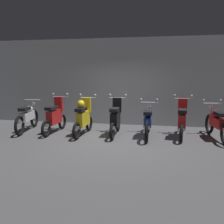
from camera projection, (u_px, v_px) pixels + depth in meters
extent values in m
plane|color=#4C4C4F|center=(111.00, 142.00, 6.70)|extent=(80.00, 80.00, 0.00)
cube|color=#9EA0A3|center=(123.00, 82.00, 8.99)|extent=(16.00, 0.30, 3.28)
torus|color=black|center=(34.00, 118.00, 8.64)|extent=(0.18, 0.66, 0.65)
torus|color=black|center=(19.00, 126.00, 7.36)|extent=(0.18, 0.66, 0.65)
cube|color=silver|center=(27.00, 116.00, 7.97)|extent=(0.34, 0.85, 0.28)
ellipsoid|color=silver|center=(29.00, 109.00, 8.09)|extent=(0.32, 0.47, 0.22)
cube|color=black|center=(25.00, 109.00, 7.74)|extent=(0.31, 0.55, 0.10)
cylinder|color=#B7BABF|center=(32.00, 100.00, 8.43)|extent=(0.56, 0.12, 0.04)
cylinder|color=#B7BABF|center=(33.00, 110.00, 8.54)|extent=(0.08, 0.17, 0.65)
sphere|color=silver|center=(33.00, 104.00, 8.50)|extent=(0.12, 0.12, 0.12)
cube|color=white|center=(20.00, 122.00, 7.37)|extent=(0.16, 0.03, 0.10)
torus|color=black|center=(62.00, 122.00, 8.31)|extent=(0.12, 0.53, 0.53)
torus|color=black|center=(46.00, 129.00, 7.21)|extent=(0.12, 0.53, 0.53)
cube|color=red|center=(54.00, 117.00, 7.72)|extent=(0.26, 0.75, 0.44)
cube|color=red|center=(59.00, 104.00, 7.98)|extent=(0.29, 0.14, 0.48)
cube|color=black|center=(52.00, 108.00, 7.51)|extent=(0.27, 0.53, 0.10)
cylinder|color=#B7BABF|center=(60.00, 97.00, 8.08)|extent=(0.56, 0.07, 0.04)
sphere|color=#B7BABF|center=(53.00, 94.00, 8.13)|extent=(0.07, 0.07, 0.07)
sphere|color=#B7BABF|center=(67.00, 94.00, 8.01)|extent=(0.07, 0.07, 0.07)
cylinder|color=#B7BABF|center=(61.00, 110.00, 8.20)|extent=(0.06, 0.15, 0.85)
sphere|color=silver|center=(61.00, 101.00, 8.15)|extent=(0.12, 0.12, 0.12)
cube|color=white|center=(46.00, 125.00, 7.21)|extent=(0.16, 0.02, 0.10)
torus|color=black|center=(89.00, 123.00, 8.02)|extent=(0.12, 0.53, 0.53)
torus|color=black|center=(76.00, 131.00, 6.92)|extent=(0.12, 0.53, 0.53)
cube|color=gold|center=(83.00, 119.00, 7.43)|extent=(0.26, 0.75, 0.44)
cube|color=gold|center=(86.00, 105.00, 7.70)|extent=(0.29, 0.14, 0.48)
cube|color=black|center=(81.00, 109.00, 7.22)|extent=(0.27, 0.53, 0.10)
cylinder|color=#B7BABF|center=(88.00, 98.00, 7.79)|extent=(0.56, 0.07, 0.04)
sphere|color=#B7BABF|center=(80.00, 95.00, 7.84)|extent=(0.07, 0.07, 0.07)
sphere|color=#B7BABF|center=(95.00, 95.00, 7.72)|extent=(0.07, 0.07, 0.07)
cylinder|color=#B7BABF|center=(88.00, 111.00, 7.91)|extent=(0.06, 0.15, 0.85)
sphere|color=silver|center=(88.00, 102.00, 7.86)|extent=(0.12, 0.12, 0.12)
cube|color=white|center=(77.00, 128.00, 6.93)|extent=(0.16, 0.02, 0.10)
sphere|color=gold|center=(81.00, 104.00, 7.20)|extent=(0.24, 0.24, 0.24)
torus|color=black|center=(118.00, 124.00, 7.98)|extent=(0.09, 0.53, 0.53)
torus|color=black|center=(112.00, 131.00, 6.86)|extent=(0.09, 0.53, 0.53)
cube|color=black|center=(115.00, 119.00, 7.37)|extent=(0.23, 0.74, 0.44)
cube|color=black|center=(117.00, 105.00, 7.65)|extent=(0.28, 0.12, 0.48)
cube|color=black|center=(114.00, 110.00, 7.17)|extent=(0.24, 0.52, 0.10)
cylinder|color=#B7BABF|center=(118.00, 98.00, 7.75)|extent=(0.56, 0.04, 0.04)
sphere|color=#B7BABF|center=(110.00, 95.00, 7.78)|extent=(0.07, 0.07, 0.07)
sphere|color=#B7BABF|center=(126.00, 95.00, 7.68)|extent=(0.07, 0.07, 0.07)
cylinder|color=#B7BABF|center=(118.00, 112.00, 7.86)|extent=(0.06, 0.15, 0.85)
sphere|color=silver|center=(118.00, 102.00, 7.81)|extent=(0.12, 0.12, 0.12)
cube|color=white|center=(112.00, 128.00, 6.87)|extent=(0.16, 0.01, 0.10)
torus|color=black|center=(149.00, 122.00, 7.86)|extent=(0.10, 0.65, 0.65)
torus|color=black|center=(147.00, 132.00, 6.61)|extent=(0.10, 0.65, 0.65)
cube|color=#1E389E|center=(148.00, 121.00, 7.20)|extent=(0.24, 0.84, 0.28)
ellipsoid|color=#1E389E|center=(148.00, 113.00, 7.32)|extent=(0.27, 0.44, 0.22)
cube|color=black|center=(148.00, 113.00, 6.98)|extent=(0.25, 0.52, 0.10)
cylinder|color=#B7BABF|center=(149.00, 102.00, 7.65)|extent=(0.56, 0.05, 0.04)
sphere|color=#B7BABF|center=(141.00, 99.00, 7.69)|extent=(0.07, 0.07, 0.07)
sphere|color=#B7BABF|center=(157.00, 100.00, 7.59)|extent=(0.07, 0.07, 0.07)
cylinder|color=#B7BABF|center=(149.00, 113.00, 7.76)|extent=(0.06, 0.16, 0.65)
sphere|color=silver|center=(149.00, 107.00, 7.73)|extent=(0.12, 0.12, 0.12)
cube|color=white|center=(147.00, 128.00, 6.61)|extent=(0.16, 0.01, 0.10)
torus|color=black|center=(182.00, 125.00, 7.69)|extent=(0.15, 0.54, 0.53)
torus|color=black|center=(181.00, 134.00, 6.61)|extent=(0.15, 0.54, 0.53)
cube|color=red|center=(182.00, 121.00, 7.11)|extent=(0.31, 0.76, 0.44)
cube|color=red|center=(183.00, 106.00, 7.37)|extent=(0.29, 0.15, 0.48)
cube|color=black|center=(182.00, 111.00, 6.90)|extent=(0.30, 0.55, 0.10)
cylinder|color=#B7BABF|center=(183.00, 99.00, 7.46)|extent=(0.56, 0.10, 0.04)
sphere|color=#B7BABF|center=(175.00, 95.00, 7.52)|extent=(0.07, 0.07, 0.07)
sphere|color=#B7BABF|center=(192.00, 96.00, 7.37)|extent=(0.07, 0.07, 0.07)
cylinder|color=#B7BABF|center=(182.00, 113.00, 7.58)|extent=(0.07, 0.15, 0.85)
sphere|color=silver|center=(183.00, 103.00, 7.53)|extent=(0.12, 0.12, 0.12)
cube|color=white|center=(181.00, 130.00, 6.61)|extent=(0.16, 0.03, 0.10)
torus|color=black|center=(209.00, 124.00, 7.62)|extent=(0.16, 0.66, 0.65)
cube|color=red|center=(217.00, 122.00, 6.95)|extent=(0.31, 0.85, 0.28)
ellipsoid|color=red|center=(216.00, 114.00, 7.07)|extent=(0.31, 0.47, 0.22)
cube|color=black|center=(220.00, 114.00, 6.73)|extent=(0.30, 0.54, 0.10)
cylinder|color=#B7BABF|center=(212.00, 103.00, 7.41)|extent=(0.56, 0.10, 0.04)
sphere|color=#B7BABF|center=(204.00, 100.00, 7.41)|extent=(0.07, 0.07, 0.07)
sphere|color=#B7BABF|center=(221.00, 100.00, 7.38)|extent=(0.07, 0.07, 0.07)
cylinder|color=#B7BABF|center=(211.00, 115.00, 7.52)|extent=(0.07, 0.16, 0.65)
sphere|color=silver|center=(211.00, 108.00, 7.49)|extent=(0.12, 0.12, 0.12)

